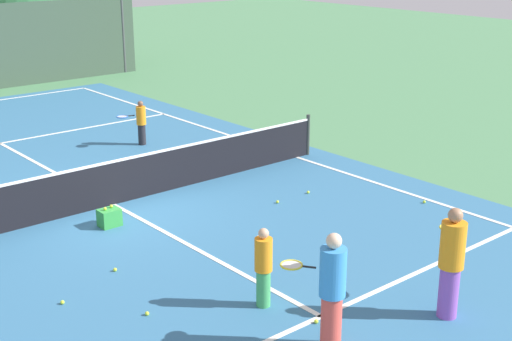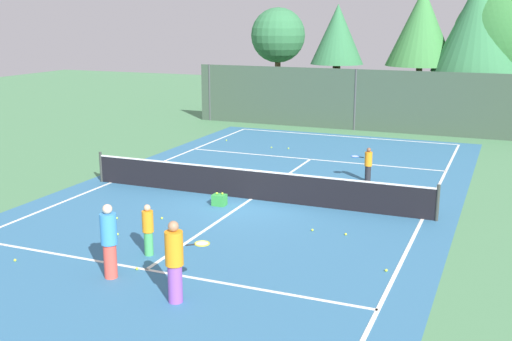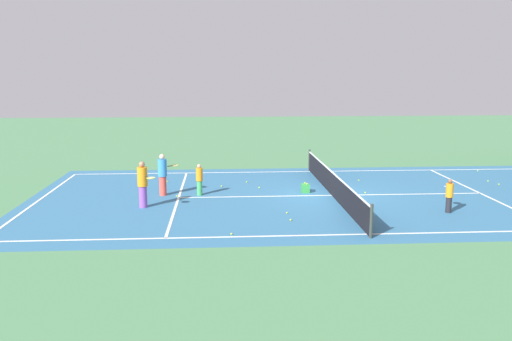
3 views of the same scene
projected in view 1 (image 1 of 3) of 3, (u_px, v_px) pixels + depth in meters
ground_plane at (113, 205)px, 15.75m from camera, size 80.00×80.00×0.00m
court_surface at (113, 205)px, 15.75m from camera, size 13.00×25.00×0.01m
tennis_net at (112, 183)px, 15.59m from camera, size 11.90×0.10×1.10m
player_0 at (140, 122)px, 20.09m from camera, size 0.85×0.46×1.26m
player_1 at (331, 290)px, 10.02m from camera, size 0.75×0.90×1.75m
player_2 at (263, 267)px, 11.23m from camera, size 0.28×0.28×1.32m
player_3 at (451, 262)px, 10.85m from camera, size 0.88×0.80×1.78m
ball_crate at (109, 217)px, 14.54m from camera, size 0.42×0.32×0.43m
tennis_ball_0 at (308, 192)px, 16.42m from camera, size 0.07×0.07×0.07m
tennis_ball_1 at (424, 202)px, 15.82m from camera, size 0.07×0.07×0.07m
tennis_ball_4 at (147, 314)px, 11.13m from camera, size 0.07×0.07×0.07m
tennis_ball_5 at (277, 202)px, 15.82m from camera, size 0.07×0.07×0.07m
tennis_ball_6 at (69, 189)px, 16.64m from camera, size 0.07×0.07×0.07m
tennis_ball_8 at (62, 302)px, 11.47m from camera, size 0.07×0.07×0.07m
tennis_ball_9 at (316, 321)px, 10.90m from camera, size 0.07×0.07×0.07m
tennis_ball_10 at (115, 270)px, 12.60m from camera, size 0.07×0.07×0.07m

